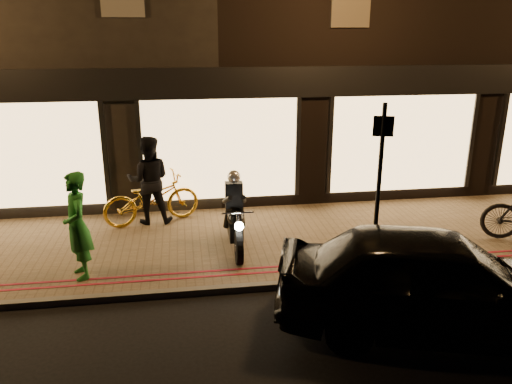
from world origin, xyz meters
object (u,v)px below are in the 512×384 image
person_green (77,226)px  parked_car (436,281)px  bicycle_gold (152,199)px  motorcycle (235,220)px  sign_post (379,178)px

person_green → parked_car: size_ratio=0.41×
bicycle_gold → person_green: (-1.11, -2.48, 0.38)m
bicycle_gold → parked_car: parked_car is taller
motorcycle → bicycle_gold: size_ratio=0.90×
sign_post → person_green: 5.32m
motorcycle → person_green: (-2.81, -0.78, 0.34)m
parked_car → motorcycle: bearing=56.5°
motorcycle → sign_post: size_ratio=0.65×
parked_car → person_green: bearing=83.2°
sign_post → parked_car: size_ratio=0.65×
sign_post → person_green: bearing=176.4°
motorcycle → bicycle_gold: 2.41m
motorcycle → person_green: bearing=-163.8°
sign_post → parked_car: 2.21m
bicycle_gold → person_green: person_green is taller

